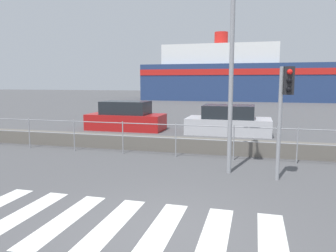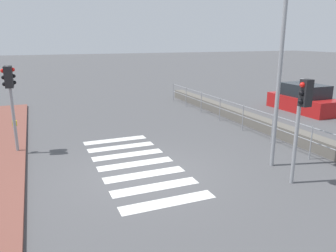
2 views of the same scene
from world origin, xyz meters
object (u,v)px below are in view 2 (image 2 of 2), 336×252
traffic_light_near (10,86)px  streetlamp (276,35)px  parked_car_red (304,100)px  traffic_light_far (302,109)px

traffic_light_near → streetlamp: (4.17, 7.08, 1.60)m
streetlamp → parked_car_red: streetlamp is taller
traffic_light_near → parked_car_red: 14.35m
traffic_light_far → streetlamp: bearing=175.1°
streetlamp → parked_car_red: (-5.80, 7.07, -3.29)m
streetlamp → parked_car_red: bearing=129.3°
parked_car_red → traffic_light_far: bearing=-45.2°
traffic_light_near → parked_car_red: traffic_light_near is taller
traffic_light_near → parked_car_red: size_ratio=0.75×
traffic_light_far → streetlamp: streetlamp is taller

